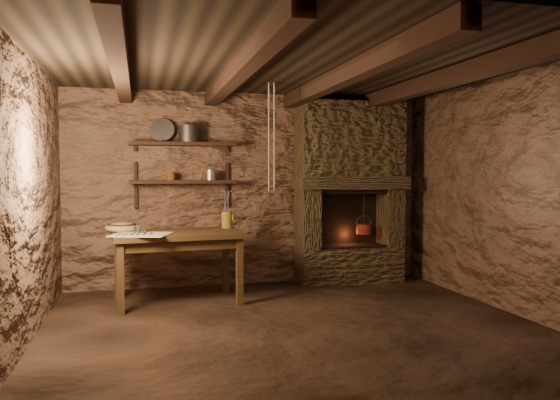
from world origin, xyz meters
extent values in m
plane|color=black|center=(0.00, 0.00, 0.00)|extent=(4.50, 4.50, 0.00)
cube|color=#503425|center=(0.00, 2.00, 1.20)|extent=(4.50, 0.04, 2.40)
cube|color=#503425|center=(0.00, -2.00, 1.20)|extent=(4.50, 0.04, 2.40)
cube|color=#503425|center=(-2.25, 0.00, 1.20)|extent=(0.04, 4.00, 2.40)
cube|color=#503425|center=(2.25, 0.00, 1.20)|extent=(0.04, 4.00, 2.40)
cube|color=black|center=(0.00, 0.00, 2.40)|extent=(4.50, 4.00, 0.04)
cube|color=black|center=(-1.50, 0.00, 2.31)|extent=(0.14, 3.95, 0.16)
cube|color=black|center=(-0.50, 0.00, 2.31)|extent=(0.14, 3.95, 0.16)
cube|color=black|center=(0.50, 0.00, 2.31)|extent=(0.14, 3.95, 0.16)
cube|color=black|center=(1.50, 0.00, 2.31)|extent=(0.14, 3.95, 0.16)
cube|color=black|center=(-0.85, 1.84, 1.30)|extent=(1.25, 0.30, 0.04)
cube|color=black|center=(-0.85, 1.84, 1.75)|extent=(1.25, 0.30, 0.04)
cube|color=#382D1C|center=(1.25, 1.77, 0.23)|extent=(1.35, 0.45, 0.45)
cube|color=#382D1C|center=(0.69, 1.77, 0.82)|extent=(0.23, 0.45, 0.75)
cube|color=#382D1C|center=(1.81, 1.77, 0.82)|extent=(0.23, 0.45, 0.75)
cube|color=#382D1C|center=(1.25, 1.74, 1.28)|extent=(1.43, 0.51, 0.16)
cube|color=#382D1C|center=(1.25, 1.77, 1.83)|extent=(1.35, 0.45, 0.94)
cube|color=black|center=(1.25, 1.96, 0.82)|extent=(0.90, 0.06, 0.75)
cube|color=#382613|center=(-0.97, 1.18, 0.75)|extent=(1.41, 0.88, 0.06)
cube|color=#382613|center=(-0.97, 1.18, 0.66)|extent=(1.29, 0.76, 0.10)
cube|color=beige|center=(-1.35, 0.97, 0.78)|extent=(0.68, 0.62, 0.01)
cylinder|color=olive|center=(-0.39, 1.42, 0.87)|extent=(0.12, 0.12, 0.19)
torus|color=olive|center=(-0.32, 1.42, 0.89)|extent=(0.02, 0.10, 0.10)
ellipsoid|color=olive|center=(-1.55, 1.30, 0.82)|extent=(0.46, 0.46, 0.12)
cylinder|color=#2C2927|center=(-0.78, 1.84, 1.86)|extent=(0.26, 0.26, 0.18)
cylinder|color=#9D9C97|center=(-1.08, 1.94, 1.92)|extent=(0.31, 0.19, 0.29)
cylinder|color=#562A11|center=(-0.99, 1.84, 1.37)|extent=(0.13, 0.13, 0.10)
cylinder|color=maroon|center=(1.43, 1.72, 0.68)|extent=(0.23, 0.23, 0.13)
torus|color=#2C2927|center=(1.43, 1.72, 0.76)|extent=(0.20, 0.01, 0.20)
cylinder|color=#2C2927|center=(1.43, 1.72, 0.94)|extent=(0.01, 0.01, 0.44)
camera|label=1|loc=(-1.35, -4.77, 1.42)|focal=35.00mm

